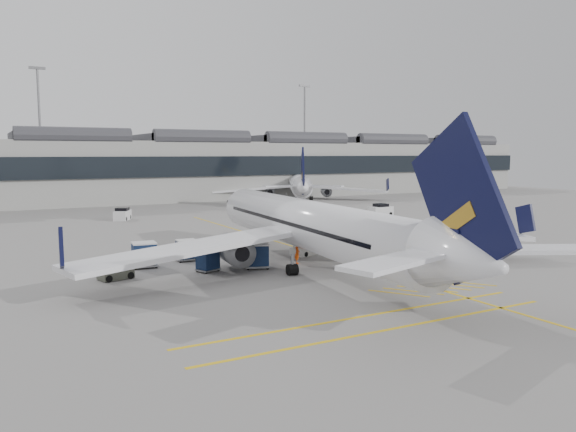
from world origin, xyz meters
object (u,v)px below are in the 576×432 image
baggage_cart_a (208,260)px  pushback_tug (116,271)px  ramp_agent_a (297,253)px  ramp_agent_b (254,255)px  airliner_main (313,227)px  belt_loader (308,248)px

baggage_cart_a → pushback_tug: baggage_cart_a is taller
ramp_agent_a → ramp_agent_b: (-3.55, 0.66, 0.06)m
baggage_cart_a → ramp_agent_b: ramp_agent_b is taller
airliner_main → ramp_agent_a: size_ratio=23.53×
belt_loader → baggage_cart_a: belt_loader is taller
ramp_agent_a → airliner_main: bearing=-144.1°
airliner_main → belt_loader: (2.78, 5.28, -2.67)m
belt_loader → pushback_tug: belt_loader is taller
airliner_main → baggage_cart_a: bearing=167.1°
ramp_agent_a → pushback_tug: 14.14m
ramp_agent_a → pushback_tug: size_ratio=0.69×
ramp_agent_b → airliner_main: bearing=116.4°
airliner_main → baggage_cart_a: airliner_main is taller
airliner_main → baggage_cart_a: (-7.73, 2.56, -2.35)m
belt_loader → ramp_agent_a: 4.60m
belt_loader → baggage_cart_a: (-10.51, -2.73, 0.32)m
airliner_main → belt_loader: airliner_main is taller
belt_loader → ramp_agent_a: size_ratio=2.66×
belt_loader → baggage_cart_a: bearing=173.4°
baggage_cart_a → ramp_agent_a: ramp_agent_a is taller
airliner_main → ramp_agent_b: bearing=151.9°
belt_loader → baggage_cart_a: size_ratio=2.48×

